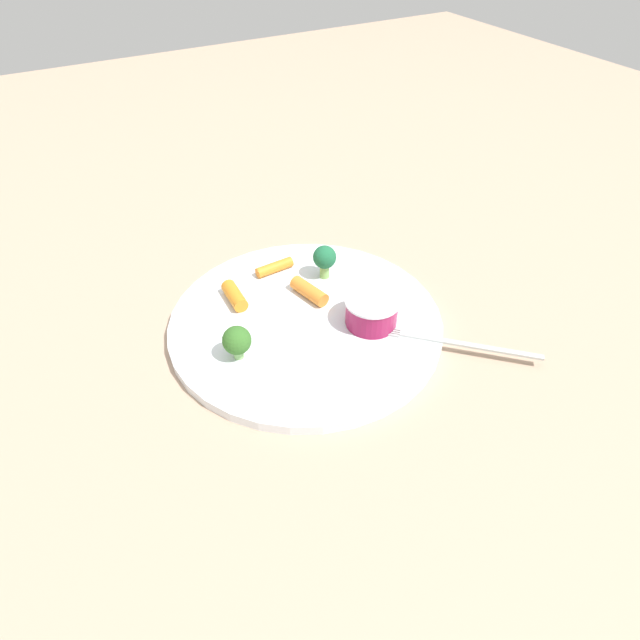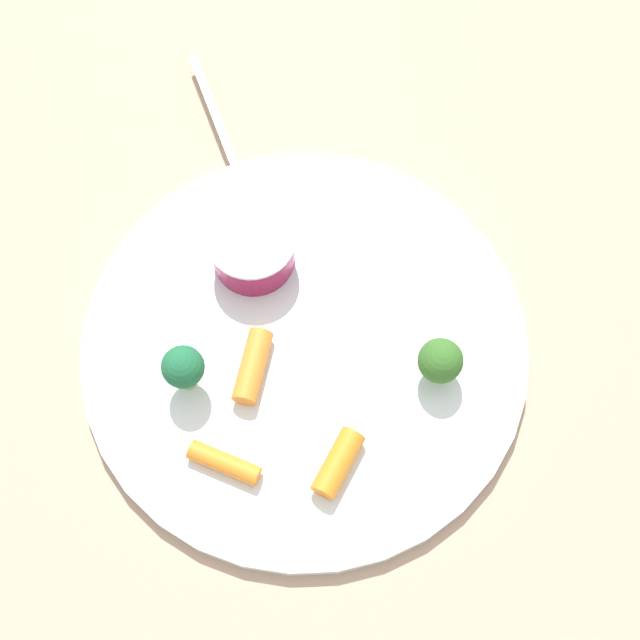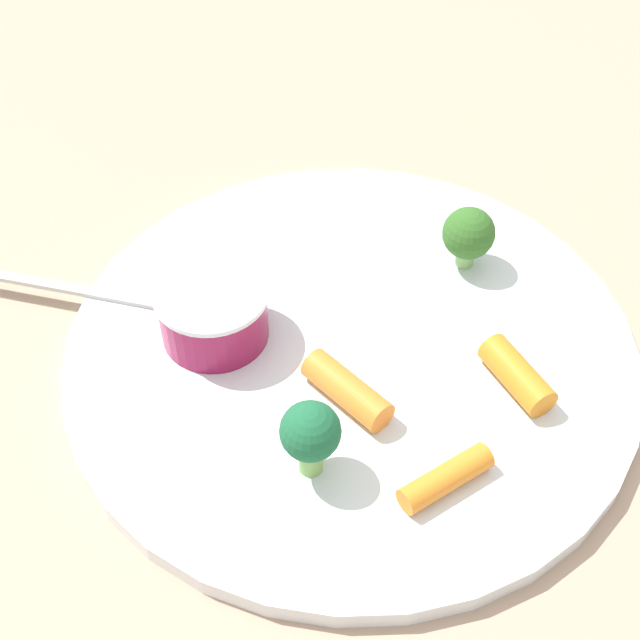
{
  "view_description": "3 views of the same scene",
  "coord_description": "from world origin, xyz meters",
  "px_view_note": "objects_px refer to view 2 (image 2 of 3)",
  "views": [
    {
      "loc": [
        0.23,
        0.43,
        0.43
      ],
      "look_at": [
        -0.01,
        0.02,
        0.02
      ],
      "focal_mm": 30.82,
      "sensor_mm": 36.0,
      "label": 1
    },
    {
      "loc": [
        0.11,
        -0.21,
        0.62
      ],
      "look_at": [
        0.0,
        0.02,
        0.02
      ],
      "focal_mm": 51.64,
      "sensor_mm": 36.0,
      "label": 2
    },
    {
      "loc": [
        -0.18,
        -0.27,
        0.37
      ],
      "look_at": [
        -0.01,
        0.01,
        0.03
      ],
      "focal_mm": 48.29,
      "sensor_mm": 36.0,
      "label": 3
    }
  ],
  "objects_px": {
    "carrot_stick_0": "(253,366)",
    "fork": "(229,150)",
    "plate": "(305,346)",
    "broccoli_floret_0": "(183,368)",
    "carrot_stick_1": "(338,463)",
    "sauce_cup": "(253,249)",
    "broccoli_floret_1": "(440,361)",
    "carrot_stick_2": "(224,463)"
  },
  "relations": [
    {
      "from": "broccoli_floret_1",
      "to": "fork",
      "type": "height_order",
      "value": "broccoli_floret_1"
    },
    {
      "from": "carrot_stick_0",
      "to": "carrot_stick_1",
      "type": "height_order",
      "value": "same"
    },
    {
      "from": "plate",
      "to": "broccoli_floret_1",
      "type": "xyz_separation_m",
      "value": [
        0.09,
        0.02,
        0.03
      ]
    },
    {
      "from": "carrot_stick_1",
      "to": "carrot_stick_2",
      "type": "height_order",
      "value": "carrot_stick_1"
    },
    {
      "from": "broccoli_floret_0",
      "to": "carrot_stick_1",
      "type": "xyz_separation_m",
      "value": [
        0.12,
        -0.01,
        -0.02
      ]
    },
    {
      "from": "carrot_stick_1",
      "to": "fork",
      "type": "bearing_deg",
      "value": 133.99
    },
    {
      "from": "broccoli_floret_1",
      "to": "carrot_stick_0",
      "type": "relative_size",
      "value": 0.77
    },
    {
      "from": "broccoli_floret_1",
      "to": "carrot_stick_2",
      "type": "height_order",
      "value": "broccoli_floret_1"
    },
    {
      "from": "carrot_stick_1",
      "to": "broccoli_floret_1",
      "type": "bearing_deg",
      "value": 69.51
    },
    {
      "from": "plate",
      "to": "carrot_stick_2",
      "type": "xyz_separation_m",
      "value": [
        -0.01,
        -0.1,
        0.01
      ]
    },
    {
      "from": "broccoli_floret_1",
      "to": "fork",
      "type": "distance_m",
      "value": 0.24
    },
    {
      "from": "broccoli_floret_0",
      "to": "fork",
      "type": "bearing_deg",
      "value": 109.32
    },
    {
      "from": "carrot_stick_0",
      "to": "carrot_stick_1",
      "type": "relative_size",
      "value": 1.13
    },
    {
      "from": "plate",
      "to": "fork",
      "type": "distance_m",
      "value": 0.17
    },
    {
      "from": "broccoli_floret_0",
      "to": "carrot_stick_0",
      "type": "bearing_deg",
      "value": 36.07
    },
    {
      "from": "broccoli_floret_0",
      "to": "carrot_stick_0",
      "type": "xyz_separation_m",
      "value": [
        0.04,
        0.03,
        -0.02
      ]
    },
    {
      "from": "carrot_stick_0",
      "to": "carrot_stick_2",
      "type": "distance_m",
      "value": 0.07
    },
    {
      "from": "carrot_stick_0",
      "to": "fork",
      "type": "xyz_separation_m",
      "value": [
        -0.1,
        0.15,
        -0.01
      ]
    },
    {
      "from": "sauce_cup",
      "to": "broccoli_floret_1",
      "type": "bearing_deg",
      "value": -8.46
    },
    {
      "from": "plate",
      "to": "sauce_cup",
      "type": "distance_m",
      "value": 0.08
    },
    {
      "from": "carrot_stick_0",
      "to": "fork",
      "type": "distance_m",
      "value": 0.18
    },
    {
      "from": "sauce_cup",
      "to": "carrot_stick_1",
      "type": "xyz_separation_m",
      "value": [
        0.12,
        -0.11,
        -0.01
      ]
    },
    {
      "from": "plate",
      "to": "broccoli_floret_1",
      "type": "distance_m",
      "value": 0.1
    },
    {
      "from": "plate",
      "to": "fork",
      "type": "relative_size",
      "value": 2.29
    },
    {
      "from": "sauce_cup",
      "to": "fork",
      "type": "bearing_deg",
      "value": 128.82
    },
    {
      "from": "plate",
      "to": "broccoli_floret_1",
      "type": "bearing_deg",
      "value": 12.26
    },
    {
      "from": "broccoli_floret_0",
      "to": "carrot_stick_0",
      "type": "relative_size",
      "value": 0.86
    },
    {
      "from": "broccoli_floret_0",
      "to": "fork",
      "type": "distance_m",
      "value": 0.19
    },
    {
      "from": "carrot_stick_2",
      "to": "sauce_cup",
      "type": "bearing_deg",
      "value": 109.96
    },
    {
      "from": "sauce_cup",
      "to": "broccoli_floret_1",
      "type": "height_order",
      "value": "broccoli_floret_1"
    },
    {
      "from": "plate",
      "to": "carrot_stick_0",
      "type": "distance_m",
      "value": 0.04
    },
    {
      "from": "carrot_stick_1",
      "to": "fork",
      "type": "relative_size",
      "value": 0.33
    },
    {
      "from": "plate",
      "to": "carrot_stick_2",
      "type": "distance_m",
      "value": 0.1
    },
    {
      "from": "carrot_stick_2",
      "to": "carrot_stick_0",
      "type": "bearing_deg",
      "value": 101.43
    },
    {
      "from": "sauce_cup",
      "to": "carrot_stick_2",
      "type": "bearing_deg",
      "value": -70.04
    },
    {
      "from": "sauce_cup",
      "to": "fork",
      "type": "xyz_separation_m",
      "value": [
        -0.06,
        0.08,
        -0.02
      ]
    },
    {
      "from": "plate",
      "to": "sauce_cup",
      "type": "relative_size",
      "value": 5.08
    },
    {
      "from": "carrot_stick_0",
      "to": "plate",
      "type": "bearing_deg",
      "value": 55.39
    },
    {
      "from": "carrot_stick_0",
      "to": "broccoli_floret_0",
      "type": "bearing_deg",
      "value": -143.93
    },
    {
      "from": "plate",
      "to": "sauce_cup",
      "type": "bearing_deg",
      "value": 145.26
    },
    {
      "from": "broccoli_floret_1",
      "to": "plate",
      "type": "bearing_deg",
      "value": -167.74
    },
    {
      "from": "broccoli_floret_0",
      "to": "carrot_stick_1",
      "type": "relative_size",
      "value": 0.97
    }
  ]
}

